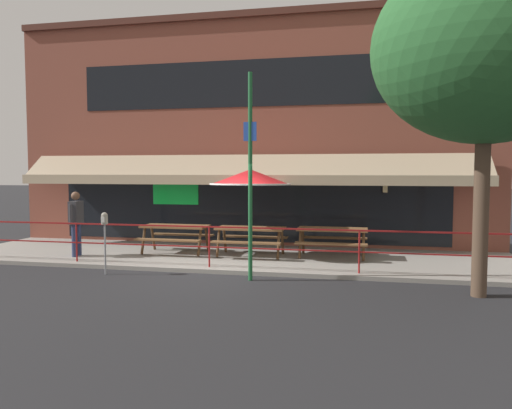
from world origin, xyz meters
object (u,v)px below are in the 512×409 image
picnic_table_right (332,234)px  pedestrian_walking (76,220)px  street_sign_pole (250,175)px  street_tree_curbside (495,33)px  patio_umbrella_centre (250,178)px  picnic_table_left (175,231)px  parking_meter_near (105,224)px  picnic_table_centre (251,233)px

picnic_table_right → pedestrian_walking: 6.75m
street_sign_pole → street_tree_curbside: 5.31m
patio_umbrella_centre → street_sign_pole: 2.45m
picnic_table_right → street_tree_curbside: street_tree_curbside is taller
picnic_table_left → patio_umbrella_centre: patio_umbrella_centre is taller
picnic_table_left → parking_meter_near: parking_meter_near is taller
picnic_table_right → patio_umbrella_centre: 2.60m
picnic_table_centre → picnic_table_right: (2.13, 0.24, 0.00)m
picnic_table_left → street_tree_curbside: (7.29, -2.98, 4.12)m
pedestrian_walking → street_sign_pole: bearing=-16.1°
pedestrian_walking → street_sign_pole: (5.05, -1.45, 1.22)m
picnic_table_left → picnic_table_right: bearing=2.7°
street_tree_curbside → picnic_table_left: bearing=157.7°
picnic_table_right → parking_meter_near: parking_meter_near is taller
street_tree_curbside → picnic_table_centre: bearing=150.3°
picnic_table_centre → street_sign_pole: bearing=-77.5°
picnic_table_left → street_sign_pole: street_sign_pole is taller
pedestrian_walking → street_sign_pole: street_sign_pole is taller
patio_umbrella_centre → picnic_table_centre: bearing=90.0°
picnic_table_left → street_tree_curbside: 8.89m
street_sign_pole → street_tree_curbside: size_ratio=0.63×
picnic_table_centre → street_sign_pole: size_ratio=0.41×
parking_meter_near → street_tree_curbside: (7.99, -0.44, 3.68)m
parking_meter_near → street_tree_curbside: street_tree_curbside is taller
picnic_table_left → picnic_table_right: (4.25, 0.20, 0.00)m
picnic_table_centre → parking_meter_near: bearing=-138.5°
patio_umbrella_centre → pedestrian_walking: 4.74m
picnic_table_left → pedestrian_walking: size_ratio=1.05×
picnic_table_left → street_sign_pole: (2.66, -2.46, 1.57)m
picnic_table_centre → street_tree_curbside: size_ratio=0.26×
picnic_table_left → patio_umbrella_centre: 2.59m
parking_meter_near → street_sign_pole: 3.55m
patio_umbrella_centre → pedestrian_walking: (-4.51, -0.94, -1.12)m
street_sign_pole → street_tree_curbside: bearing=-6.5°
picnic_table_right → patio_umbrella_centre: size_ratio=0.76×
picnic_table_right → street_tree_curbside: size_ratio=0.26×
pedestrian_walking → street_tree_curbside: bearing=-11.6°
street_tree_curbside → pedestrian_walking: bearing=168.4°
picnic_table_centre → patio_umbrella_centre: size_ratio=0.76×
patio_umbrella_centre → street_sign_pole: size_ratio=0.54×
picnic_table_right → patio_umbrella_centre: (-2.13, -0.26, 1.47)m
picnic_table_right → patio_umbrella_centre: patio_umbrella_centre is taller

